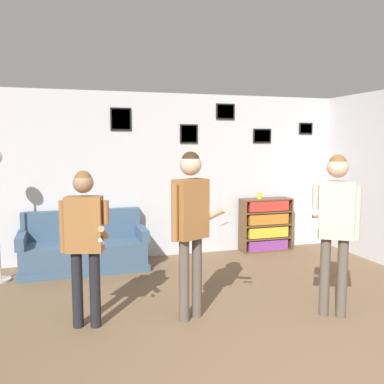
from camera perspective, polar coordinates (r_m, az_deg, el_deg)
name	(u,v)px	position (r m, az deg, el deg)	size (l,w,h in m)	color
wall_back	(166,175)	(7.12, -3.52, 2.24)	(8.56, 0.08, 2.70)	silver
couch	(84,250)	(6.69, -14.22, -7.53)	(1.85, 0.80, 0.86)	#3D5670
bookshelf	(266,225)	(7.64, 9.81, -4.33)	(0.91, 0.30, 0.93)	brown
person_player_foreground_left	(84,233)	(4.46, -14.14, -5.32)	(0.48, 0.53, 1.62)	black
person_player_foreground_center	(191,216)	(4.50, -0.17, -3.22)	(0.59, 0.42, 1.80)	brown
person_watcher_holding_cup	(336,217)	(4.84, 18.62, -3.21)	(0.59, 0.36, 1.77)	brown
drinking_cup	(260,196)	(7.51, 8.99, -0.50)	(0.07, 0.07, 0.11)	yellow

